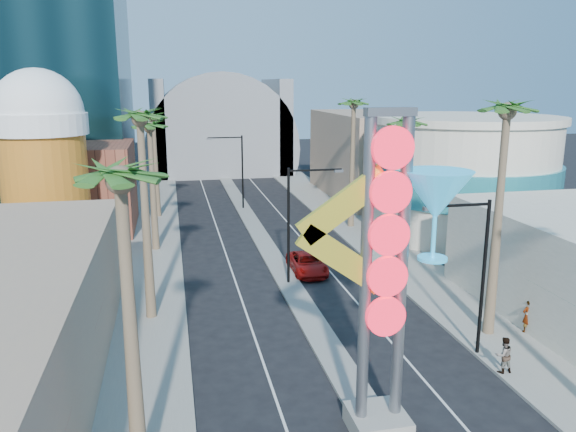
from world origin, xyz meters
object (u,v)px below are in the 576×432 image
object	(u,v)px
neon_sign	(406,253)
red_pickup	(307,263)
pedestrian_b	(504,355)
pedestrian_a	(528,316)

from	to	relation	value
neon_sign	red_pickup	xyz separation A→B (m)	(1.00, 19.10, -6.61)
neon_sign	pedestrian_b	bearing A→B (deg)	24.67
pedestrian_b	pedestrian_a	bearing A→B (deg)	-136.41
pedestrian_a	pedestrian_b	distance (m)	5.27
red_pickup	pedestrian_a	xyz separation A→B (m)	(9.26, -12.45, 0.38)
neon_sign	pedestrian_a	world-z (taller)	neon_sign
red_pickup	pedestrian_b	world-z (taller)	pedestrian_b
neon_sign	red_pickup	size ratio (longest dim) A/B	2.51
pedestrian_a	pedestrian_b	bearing A→B (deg)	41.03
red_pickup	pedestrian_b	distance (m)	17.04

